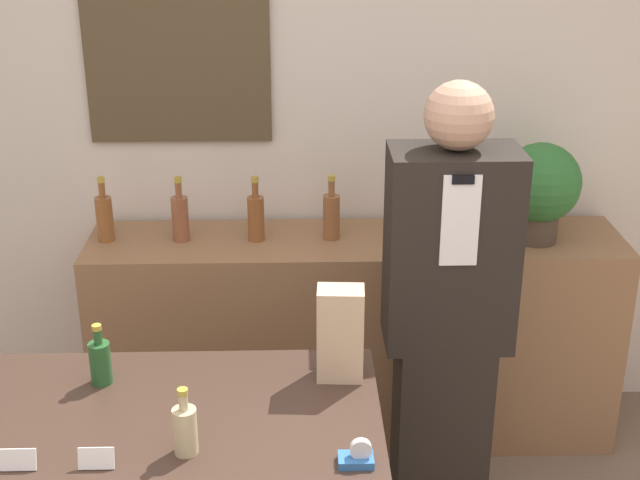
# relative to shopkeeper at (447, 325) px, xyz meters

# --- Properties ---
(back_wall) EXTENTS (5.20, 0.09, 2.70)m
(back_wall) POSITION_rel_shopkeeper_xyz_m (-0.52, 0.92, 0.50)
(back_wall) COLOR beige
(back_wall) RESTS_ON ground_plane
(back_shelf) EXTENTS (2.20, 0.46, 0.92)m
(back_shelf) POSITION_rel_shopkeeper_xyz_m (-0.27, 0.63, -0.39)
(back_shelf) COLOR #8E6642
(back_shelf) RESTS_ON ground_plane
(shopkeeper) EXTENTS (0.43, 0.27, 1.71)m
(shopkeeper) POSITION_rel_shopkeeper_xyz_m (0.00, 0.00, 0.00)
(shopkeeper) COLOR black
(shopkeeper) RESTS_ON ground_plane
(potted_plant) EXTENTS (0.32, 0.32, 0.41)m
(potted_plant) POSITION_rel_shopkeeper_xyz_m (0.46, 0.60, 0.30)
(potted_plant) COLOR #4C3D2D
(potted_plant) RESTS_ON back_shelf
(paper_bag) EXTENTS (0.14, 0.10, 0.29)m
(paper_bag) POSITION_rel_shopkeeper_xyz_m (-0.39, -0.46, 0.22)
(paper_bag) COLOR tan
(paper_bag) RESTS_ON display_counter
(tape_dispenser) EXTENTS (0.09, 0.06, 0.07)m
(tape_dispenser) POSITION_rel_shopkeeper_xyz_m (-0.37, -0.88, 0.10)
(tape_dispenser) COLOR #2D66A8
(tape_dispenser) RESTS_ON display_counter
(price_card_left) EXTENTS (0.09, 0.02, 0.06)m
(price_card_left) POSITION_rel_shopkeeper_xyz_m (-1.22, -0.88, 0.11)
(price_card_left) COLOR white
(price_card_left) RESTS_ON display_counter
(price_card_right) EXTENTS (0.09, 0.02, 0.06)m
(price_card_right) POSITION_rel_shopkeeper_xyz_m (-1.02, -0.88, 0.11)
(price_card_right) COLOR white
(price_card_right) RESTS_ON display_counter
(counter_bottle_1) EXTENTS (0.06, 0.06, 0.19)m
(counter_bottle_1) POSITION_rel_shopkeeper_xyz_m (-1.09, -0.47, 0.15)
(counter_bottle_1) COLOR #255427
(counter_bottle_1) RESTS_ON display_counter
(counter_bottle_2) EXTENTS (0.06, 0.06, 0.19)m
(counter_bottle_2) POSITION_rel_shopkeeper_xyz_m (-0.81, -0.82, 0.15)
(counter_bottle_2) COLOR tan
(counter_bottle_2) RESTS_ON display_counter
(shelf_bottle_0) EXTENTS (0.07, 0.07, 0.27)m
(shelf_bottle_0) POSITION_rel_shopkeeper_xyz_m (-1.30, 0.65, 0.17)
(shelf_bottle_0) COLOR brown
(shelf_bottle_0) RESTS_ON back_shelf
(shelf_bottle_1) EXTENTS (0.07, 0.07, 0.27)m
(shelf_bottle_1) POSITION_rel_shopkeeper_xyz_m (-0.99, 0.64, 0.17)
(shelf_bottle_1) COLOR brown
(shelf_bottle_1) RESTS_ON back_shelf
(shelf_bottle_2) EXTENTS (0.07, 0.07, 0.27)m
(shelf_bottle_2) POSITION_rel_shopkeeper_xyz_m (-0.68, 0.63, 0.17)
(shelf_bottle_2) COLOR brown
(shelf_bottle_2) RESTS_ON back_shelf
(shelf_bottle_3) EXTENTS (0.07, 0.07, 0.27)m
(shelf_bottle_3) POSITION_rel_shopkeeper_xyz_m (-0.38, 0.64, 0.17)
(shelf_bottle_3) COLOR brown
(shelf_bottle_3) RESTS_ON back_shelf
(shelf_bottle_4) EXTENTS (0.07, 0.07, 0.27)m
(shelf_bottle_4) POSITION_rel_shopkeeper_xyz_m (-0.07, 0.64, 0.17)
(shelf_bottle_4) COLOR brown
(shelf_bottle_4) RESTS_ON back_shelf
(shelf_bottle_5) EXTENTS (0.07, 0.07, 0.27)m
(shelf_bottle_5) POSITION_rel_shopkeeper_xyz_m (0.24, 0.65, 0.17)
(shelf_bottle_5) COLOR brown
(shelf_bottle_5) RESTS_ON back_shelf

